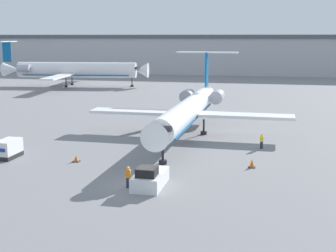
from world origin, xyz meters
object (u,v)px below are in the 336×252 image
Objects in this scene: traffic_cone_left at (76,159)px; traffic_cone_right at (252,164)px; airplane_parked_far_left at (73,70)px; worker_by_wing at (262,141)px; luggage_cart at (8,149)px; airplane_main at (189,109)px; pushback_tug at (150,178)px; worker_near_tug at (128,177)px.

traffic_cone_right is at bearing 5.20° from traffic_cone_left.
traffic_cone_left is 73.05m from airplane_parked_far_left.
worker_by_wing is at bearing 84.75° from traffic_cone_right.
traffic_cone_left is at bearing 0.40° from luggage_cart.
airplane_main is 7.16× the size of pushback_tug.
luggage_cart is 7.39m from traffic_cone_left.
airplane_parked_far_left is at bearing 116.55° from worker_near_tug.
worker_near_tug is 82.28m from airplane_parked_far_left.
airplane_main reaches higher than worker_by_wing.
pushback_tug is 1.82m from worker_near_tug.
airplane_main is 22.29m from luggage_cart.
airplane_parked_far_left is (-36.75, 73.55, 3.06)m from worker_near_tug.
luggage_cart is 1.89× the size of worker_by_wing.
airplane_parked_far_left reaches higher than traffic_cone_right.
pushback_tug is 82.33m from airplane_parked_far_left.
airplane_parked_far_left is at bearing 113.66° from traffic_cone_left.
luggage_cart reaches higher than traffic_cone_right.
airplane_main reaches higher than luggage_cart.
luggage_cart is at bearing 160.31° from pushback_tug.
pushback_tug is 0.12× the size of airplane_parked_far_left.
pushback_tug is 17.75m from worker_by_wing.
luggage_cart reaches higher than pushback_tug.
traffic_cone_right is (9.64, 8.29, -0.57)m from worker_near_tug.
pushback_tug is (0.31, -21.07, -2.63)m from airplane_main.
airplane_main is 64.19m from airplane_parked_far_left.
luggage_cart is at bearing -176.24° from traffic_cone_right.
traffic_cone_left is at bearing -174.80° from traffic_cone_right.
traffic_cone_left is at bearing -66.34° from airplane_parked_far_left.
luggage_cart is 26.96m from worker_by_wing.
traffic_cone_left is at bearing -120.11° from airplane_main.
airplane_main reaches higher than worker_near_tug.
traffic_cone_right is at bearing 3.76° from luggage_cart.
airplane_main is at bearing 148.17° from worker_by_wing.
airplane_main is at bearing 86.58° from worker_near_tug.
traffic_cone_left is (7.36, 0.05, -0.63)m from luggage_cart.
traffic_cone_left is at bearing 146.84° from pushback_tug.
airplane_main is 22.03m from worker_near_tug.
traffic_cone_right is (24.48, 1.61, -0.55)m from luggage_cart.
worker_by_wing is at bearing 60.46° from pushback_tug.
worker_by_wing is at bearing 57.43° from worker_near_tug.
worker_near_tug reaches higher than worker_by_wing.
worker_by_wing is 20.22m from traffic_cone_left.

